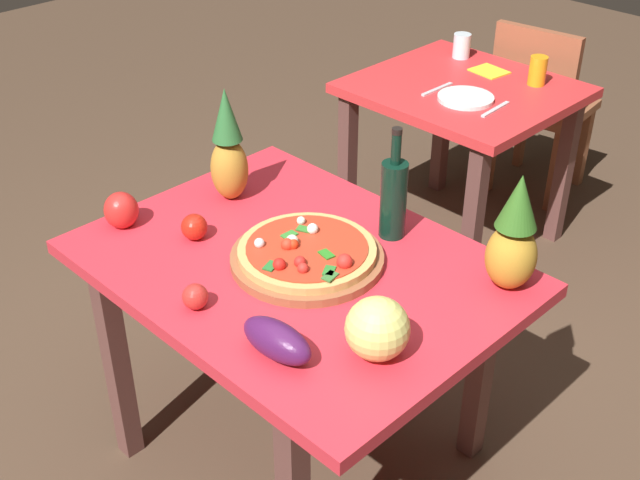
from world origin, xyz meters
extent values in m
plane|color=#4C3828|center=(0.00, 0.00, 0.00)|extent=(10.00, 10.00, 0.00)
cube|color=brown|center=(-0.39, -0.39, 0.34)|extent=(0.06, 0.06, 0.69)
cube|color=brown|center=(-0.39, 0.39, 0.34)|extent=(0.06, 0.06, 0.69)
cube|color=brown|center=(0.39, 0.39, 0.34)|extent=(0.06, 0.06, 0.69)
cube|color=red|center=(0.00, 0.00, 0.71)|extent=(1.17, 0.87, 0.04)
cube|color=brown|center=(-0.77, 1.03, 0.34)|extent=(0.06, 0.06, 0.69)
cube|color=brown|center=(-0.11, 1.03, 0.34)|extent=(0.06, 0.06, 0.69)
cube|color=brown|center=(-0.77, 1.69, 0.34)|extent=(0.06, 0.06, 0.69)
cube|color=brown|center=(-0.11, 1.69, 0.34)|extent=(0.06, 0.06, 0.69)
cube|color=red|center=(-0.44, 1.36, 0.71)|extent=(0.83, 0.76, 0.04)
cube|color=brown|center=(-0.30, 2.22, 0.21)|extent=(0.04, 0.04, 0.41)
cube|color=brown|center=(-0.63, 2.18, 0.21)|extent=(0.04, 0.04, 0.41)
cube|color=brown|center=(-0.26, 1.90, 0.21)|extent=(0.04, 0.04, 0.41)
cube|color=brown|center=(-0.59, 1.86, 0.21)|extent=(0.04, 0.04, 0.41)
cube|color=brown|center=(-0.45, 2.04, 0.43)|extent=(0.44, 0.44, 0.04)
cube|color=#985134|center=(-0.42, 1.86, 0.65)|extent=(0.40, 0.09, 0.40)
cylinder|color=brown|center=(0.02, 0.02, 0.74)|extent=(0.42, 0.42, 0.02)
cylinder|color=tan|center=(0.02, 0.02, 0.76)|extent=(0.38, 0.38, 0.02)
cylinder|color=red|center=(0.02, 0.02, 0.78)|extent=(0.33, 0.33, 0.00)
sphere|color=red|center=(0.15, 0.03, 0.79)|extent=(0.04, 0.04, 0.04)
sphere|color=red|center=(0.10, -0.07, 0.79)|extent=(0.03, 0.03, 0.03)
sphere|color=red|center=(0.04, -0.10, 0.79)|extent=(0.04, 0.04, 0.04)
sphere|color=red|center=(0.07, -0.05, 0.79)|extent=(0.03, 0.03, 0.03)
sphere|color=red|center=(-0.02, -0.02, 0.79)|extent=(0.04, 0.04, 0.04)
sphere|color=red|center=(-0.01, -0.01, 0.79)|extent=(0.03, 0.03, 0.03)
cube|color=#26732F|center=(0.02, -0.12, 0.78)|extent=(0.04, 0.05, 0.00)
cube|color=#397233|center=(0.17, -0.04, 0.78)|extent=(0.04, 0.05, 0.00)
cube|color=#348330|center=(-0.05, 0.02, 0.78)|extent=(0.03, 0.04, 0.00)
cube|color=#2A7F21|center=(0.09, 0.03, 0.78)|extent=(0.05, 0.04, 0.00)
cube|color=#32772A|center=(-0.05, 0.07, 0.78)|extent=(0.05, 0.04, 0.00)
cube|color=#2A762B|center=(0.15, -0.02, 0.78)|extent=(0.05, 0.05, 0.00)
sphere|color=#F0E6CE|center=(-0.02, 0.00, 0.79)|extent=(0.03, 0.03, 0.03)
sphere|color=white|center=(-0.07, -0.07, 0.79)|extent=(0.03, 0.03, 0.03)
sphere|color=white|center=(-0.02, 0.08, 0.79)|extent=(0.03, 0.03, 0.03)
sphere|color=silver|center=(-0.08, 0.09, 0.79)|extent=(0.03, 0.03, 0.03)
cylinder|color=black|center=(0.09, 0.29, 0.84)|extent=(0.08, 0.08, 0.23)
cylinder|color=black|center=(0.09, 0.29, 1.00)|extent=(0.03, 0.03, 0.09)
cylinder|color=black|center=(0.09, 0.29, 1.06)|extent=(0.03, 0.03, 0.02)
ellipsoid|color=#B5802C|center=(-0.40, 0.10, 0.83)|extent=(0.12, 0.12, 0.20)
cone|color=#2A6832|center=(-0.40, 0.10, 1.01)|extent=(0.09, 0.09, 0.16)
ellipsoid|color=#BE8829|center=(0.47, 0.32, 0.82)|extent=(0.13, 0.13, 0.18)
cone|color=#336921|center=(0.47, 0.32, 0.98)|extent=(0.11, 0.11, 0.15)
sphere|color=#E3DD73|center=(0.41, -0.13, 0.81)|extent=(0.15, 0.15, 0.15)
ellipsoid|color=red|center=(-0.50, -0.23, 0.78)|extent=(0.10, 0.10, 0.11)
ellipsoid|color=#48184B|center=(0.25, -0.30, 0.77)|extent=(0.21, 0.10, 0.09)
sphere|color=red|center=(-0.03, -0.32, 0.76)|extent=(0.07, 0.07, 0.07)
sphere|color=red|center=(-0.29, -0.12, 0.77)|extent=(0.08, 0.08, 0.08)
cylinder|color=orange|center=(-0.25, 1.58, 0.79)|extent=(0.07, 0.07, 0.12)
cylinder|color=silver|center=(-0.65, 1.61, 0.78)|extent=(0.08, 0.08, 0.10)
cylinder|color=white|center=(-0.35, 1.24, 0.74)|extent=(0.22, 0.22, 0.02)
cube|color=silver|center=(-0.49, 1.24, 0.73)|extent=(0.02, 0.18, 0.01)
cube|color=silver|center=(-0.21, 1.24, 0.73)|extent=(0.03, 0.18, 0.01)
cube|color=yellow|center=(-0.46, 1.56, 0.73)|extent=(0.15, 0.14, 0.01)
camera|label=1|loc=(1.37, -1.28, 2.00)|focal=46.19mm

